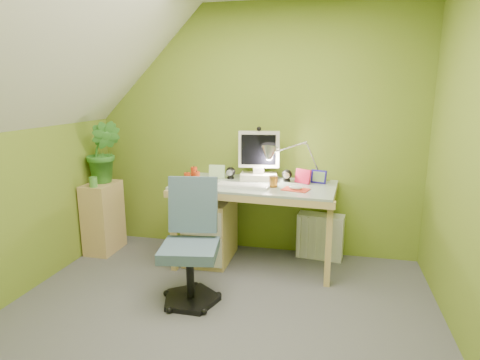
% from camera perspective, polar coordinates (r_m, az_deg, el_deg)
% --- Properties ---
extents(floor, '(3.20, 3.20, 0.01)m').
position_cam_1_polar(floor, '(2.87, -4.84, -21.49)').
color(floor, '#535358').
rests_on(floor, ground).
extents(wall_back, '(3.20, 0.01, 2.40)m').
position_cam_1_polar(wall_back, '(3.94, 1.98, 6.87)').
color(wall_back, olive).
rests_on(wall_back, floor).
extents(slope_ceiling, '(1.10, 3.20, 1.10)m').
position_cam_1_polar(slope_ceiling, '(2.86, -25.94, 16.43)').
color(slope_ceiling, white).
rests_on(slope_ceiling, wall_left).
extents(desk, '(1.48, 0.80, 0.77)m').
position_cam_1_polar(desk, '(3.75, 2.11, -6.27)').
color(desk, tan).
rests_on(desk, floor).
extents(monitor, '(0.41, 0.27, 0.52)m').
position_cam_1_polar(monitor, '(3.76, 2.71, 3.97)').
color(monitor, beige).
rests_on(monitor, desk).
extents(speaker_left, '(0.10, 0.10, 0.11)m').
position_cam_1_polar(speaker_left, '(3.84, -1.35, 1.02)').
color(speaker_left, black).
rests_on(speaker_left, desk).
extents(speaker_right, '(0.11, 0.11, 0.11)m').
position_cam_1_polar(speaker_right, '(3.74, 6.69, 0.63)').
color(speaker_right, black).
rests_on(speaker_right, desk).
extents(keyboard, '(0.47, 0.17, 0.02)m').
position_cam_1_polar(keyboard, '(3.52, 0.45, -0.81)').
color(keyboard, white).
rests_on(keyboard, desk).
extents(mousepad, '(0.25, 0.20, 0.01)m').
position_cam_1_polar(mousepad, '(3.45, 7.92, -1.34)').
color(mousepad, red).
rests_on(mousepad, desk).
extents(mouse, '(0.12, 0.09, 0.04)m').
position_cam_1_polar(mouse, '(3.45, 7.93, -1.08)').
color(mouse, silver).
rests_on(mouse, mousepad).
extents(amber_tumbler, '(0.09, 0.09, 0.10)m').
position_cam_1_polar(amber_tumbler, '(3.52, 4.79, -0.22)').
color(amber_tumbler, '#995D16').
rests_on(amber_tumbler, desk).
extents(candle_cluster, '(0.16, 0.14, 0.12)m').
position_cam_1_polar(candle_cluster, '(3.79, -6.75, 0.85)').
color(candle_cluster, '#BE3410').
rests_on(candle_cluster, desk).
extents(photo_frame_red, '(0.14, 0.09, 0.13)m').
position_cam_1_polar(photo_frame_red, '(3.69, 8.94, 0.53)').
color(photo_frame_red, '#B61334').
rests_on(photo_frame_red, desk).
extents(photo_frame_blue, '(0.14, 0.06, 0.12)m').
position_cam_1_polar(photo_frame_blue, '(3.72, 11.13, 0.48)').
color(photo_frame_blue, navy).
rests_on(photo_frame_blue, desk).
extents(photo_frame_green, '(0.15, 0.03, 0.13)m').
position_cam_1_polar(photo_frame_green, '(3.85, -3.30, 1.19)').
color(photo_frame_green, '#A2C98A').
rests_on(photo_frame_green, desk).
extents(desk_lamp, '(0.56, 0.34, 0.55)m').
position_cam_1_polar(desk_lamp, '(3.71, 9.59, 3.90)').
color(desk_lamp, '#B2B1B6').
rests_on(desk_lamp, desk).
extents(side_ledge, '(0.26, 0.40, 0.70)m').
position_cam_1_polar(side_ledge, '(4.26, -18.87, -5.05)').
color(side_ledge, tan).
rests_on(side_ledge, floor).
extents(potted_plant, '(0.39, 0.34, 0.61)m').
position_cam_1_polar(potted_plant, '(4.14, -18.83, 3.80)').
color(potted_plant, '#357B29').
rests_on(potted_plant, side_ledge).
extents(green_cup, '(0.08, 0.08, 0.10)m').
position_cam_1_polar(green_cup, '(4.03, -20.14, -0.27)').
color(green_cup, '#50953E').
rests_on(green_cup, side_ledge).
extents(task_chair, '(0.55, 0.55, 0.86)m').
position_cam_1_polar(task_chair, '(3.08, -7.21, -9.79)').
color(task_chair, '#435B6E').
rests_on(task_chair, floor).
extents(radiator, '(0.45, 0.22, 0.43)m').
position_cam_1_polar(radiator, '(4.00, 11.34, -7.81)').
color(radiator, white).
rests_on(radiator, floor).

